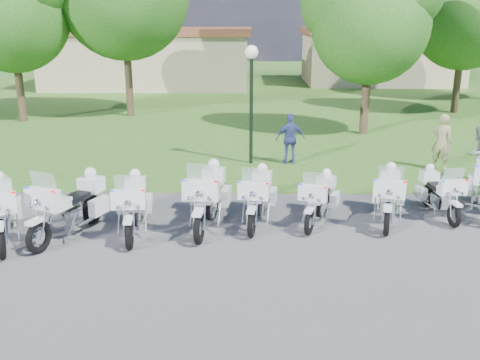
{
  "coord_description": "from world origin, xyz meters",
  "views": [
    {
      "loc": [
        1.04,
        -11.4,
        4.78
      ],
      "look_at": [
        0.86,
        1.2,
        0.95
      ],
      "focal_mm": 40.0,
      "sensor_mm": 36.0,
      "label": 1
    }
  ],
  "objects_px": {
    "motorcycle_0": "(1,210)",
    "motorcycle_2": "(133,205)",
    "motorcycle_6": "(389,195)",
    "bystander_b": "(478,153)",
    "motorcycle_4": "(258,196)",
    "bystander_a": "(442,142)",
    "motorcycle_3": "(208,196)",
    "motorcycle_1": "(70,205)",
    "motorcycle_7": "(439,192)",
    "lamp_post": "(251,75)",
    "bystander_c": "(290,139)",
    "motorcycle_5": "(319,198)"
  },
  "relations": [
    {
      "from": "bystander_b",
      "to": "motorcycle_3",
      "type": "bearing_deg",
      "value": -16.97
    },
    {
      "from": "motorcycle_0",
      "to": "motorcycle_3",
      "type": "bearing_deg",
      "value": 169.49
    },
    {
      "from": "motorcycle_1",
      "to": "motorcycle_2",
      "type": "relative_size",
      "value": 1.02
    },
    {
      "from": "motorcycle_2",
      "to": "bystander_b",
      "type": "distance_m",
      "value": 10.53
    },
    {
      "from": "motorcycle_3",
      "to": "motorcycle_4",
      "type": "xyz_separation_m",
      "value": [
        1.19,
        0.26,
        -0.08
      ]
    },
    {
      "from": "motorcycle_4",
      "to": "bystander_b",
      "type": "relative_size",
      "value": 1.38
    },
    {
      "from": "motorcycle_2",
      "to": "motorcycle_3",
      "type": "distance_m",
      "value": 1.75
    },
    {
      "from": "motorcycle_4",
      "to": "motorcycle_2",
      "type": "bearing_deg",
      "value": 22.38
    },
    {
      "from": "motorcycle_5",
      "to": "bystander_b",
      "type": "bearing_deg",
      "value": -124.2
    },
    {
      "from": "motorcycle_4",
      "to": "lamp_post",
      "type": "height_order",
      "value": "lamp_post"
    },
    {
      "from": "motorcycle_0",
      "to": "lamp_post",
      "type": "relative_size",
      "value": 0.61
    },
    {
      "from": "motorcycle_4",
      "to": "motorcycle_1",
      "type": "bearing_deg",
      "value": 20.77
    },
    {
      "from": "bystander_a",
      "to": "bystander_c",
      "type": "bearing_deg",
      "value": 27.29
    },
    {
      "from": "bystander_a",
      "to": "motorcycle_3",
      "type": "bearing_deg",
      "value": 69.81
    },
    {
      "from": "motorcycle_3",
      "to": "motorcycle_6",
      "type": "bearing_deg",
      "value": -168.34
    },
    {
      "from": "motorcycle_1",
      "to": "motorcycle_3",
      "type": "distance_m",
      "value": 3.14
    },
    {
      "from": "motorcycle_0",
      "to": "motorcycle_4",
      "type": "bearing_deg",
      "value": 169.59
    },
    {
      "from": "bystander_c",
      "to": "lamp_post",
      "type": "bearing_deg",
      "value": -11.69
    },
    {
      "from": "motorcycle_0",
      "to": "motorcycle_1",
      "type": "distance_m",
      "value": 1.48
    },
    {
      "from": "motorcycle_3",
      "to": "bystander_c",
      "type": "relative_size",
      "value": 1.52
    },
    {
      "from": "motorcycle_2",
      "to": "motorcycle_3",
      "type": "height_order",
      "value": "motorcycle_3"
    },
    {
      "from": "motorcycle_3",
      "to": "motorcycle_7",
      "type": "relative_size",
      "value": 1.25
    },
    {
      "from": "motorcycle_5",
      "to": "motorcycle_3",
      "type": "bearing_deg",
      "value": 27.39
    },
    {
      "from": "motorcycle_0",
      "to": "bystander_b",
      "type": "xyz_separation_m",
      "value": [
        12.44,
        4.8,
        0.13
      ]
    },
    {
      "from": "motorcycle_1",
      "to": "motorcycle_3",
      "type": "height_order",
      "value": "motorcycle_3"
    },
    {
      "from": "motorcycle_7",
      "to": "motorcycle_6",
      "type": "bearing_deg",
      "value": 12.32
    },
    {
      "from": "motorcycle_7",
      "to": "bystander_c",
      "type": "xyz_separation_m",
      "value": [
        -3.37,
        4.88,
        0.27
      ]
    },
    {
      "from": "motorcycle_0",
      "to": "bystander_a",
      "type": "xyz_separation_m",
      "value": [
        11.77,
        6.01,
        0.21
      ]
    },
    {
      "from": "bystander_b",
      "to": "motorcycle_4",
      "type": "bearing_deg",
      "value": -14.77
    },
    {
      "from": "motorcycle_1",
      "to": "motorcycle_6",
      "type": "bearing_deg",
      "value": -151.01
    },
    {
      "from": "motorcycle_0",
      "to": "motorcycle_2",
      "type": "xyz_separation_m",
      "value": [
        2.83,
        0.52,
        -0.04
      ]
    },
    {
      "from": "motorcycle_6",
      "to": "bystander_a",
      "type": "xyz_separation_m",
      "value": [
        2.87,
        4.69,
        0.26
      ]
    },
    {
      "from": "motorcycle_2",
      "to": "bystander_b",
      "type": "relative_size",
      "value": 1.42
    },
    {
      "from": "motorcycle_6",
      "to": "bystander_b",
      "type": "bearing_deg",
      "value": -120.37
    },
    {
      "from": "motorcycle_1",
      "to": "motorcycle_4",
      "type": "xyz_separation_m",
      "value": [
        4.27,
        0.87,
        -0.06
      ]
    },
    {
      "from": "motorcycle_1",
      "to": "motorcycle_6",
      "type": "xyz_separation_m",
      "value": [
        7.45,
        1.01,
        -0.05
      ]
    },
    {
      "from": "motorcycle_0",
      "to": "motorcycle_3",
      "type": "xyz_separation_m",
      "value": [
        4.52,
        0.93,
        0.03
      ]
    },
    {
      "from": "motorcycle_2",
      "to": "motorcycle_6",
      "type": "xyz_separation_m",
      "value": [
        6.07,
        0.81,
        -0.01
      ]
    },
    {
      "from": "lamp_post",
      "to": "bystander_a",
      "type": "distance_m",
      "value": 6.57
    },
    {
      "from": "motorcycle_2",
      "to": "motorcycle_5",
      "type": "relative_size",
      "value": 1.18
    },
    {
      "from": "motorcycle_0",
      "to": "motorcycle_7",
      "type": "distance_m",
      "value": 10.43
    },
    {
      "from": "motorcycle_3",
      "to": "lamp_post",
      "type": "xyz_separation_m",
      "value": [
        1.05,
        5.76,
        2.26
      ]
    },
    {
      "from": "motorcycle_3",
      "to": "motorcycle_1",
      "type": "bearing_deg",
      "value": 17.8
    },
    {
      "from": "motorcycle_1",
      "to": "lamp_post",
      "type": "xyz_separation_m",
      "value": [
        4.13,
        6.38,
        2.28
      ]
    },
    {
      "from": "bystander_c",
      "to": "motorcycle_2",
      "type": "bearing_deg",
      "value": 46.56
    },
    {
      "from": "motorcycle_0",
      "to": "motorcycle_7",
      "type": "relative_size",
      "value": 1.14
    },
    {
      "from": "motorcycle_1",
      "to": "motorcycle_7",
      "type": "distance_m",
      "value": 8.95
    },
    {
      "from": "motorcycle_0",
      "to": "motorcycle_3",
      "type": "distance_m",
      "value": 4.62
    },
    {
      "from": "motorcycle_0",
      "to": "motorcycle_6",
      "type": "xyz_separation_m",
      "value": [
        8.9,
        1.33,
        -0.05
      ]
    },
    {
      "from": "motorcycle_2",
      "to": "motorcycle_7",
      "type": "bearing_deg",
      "value": -176.38
    }
  ]
}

